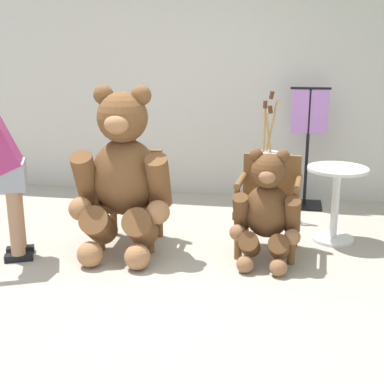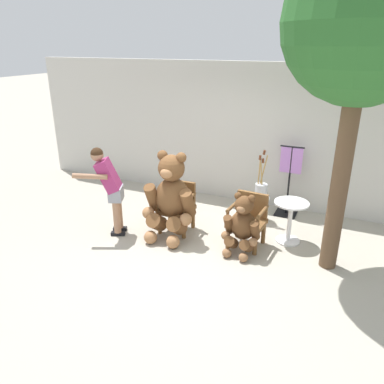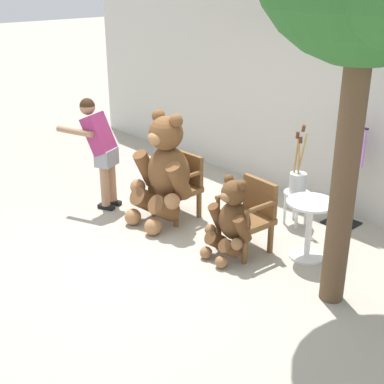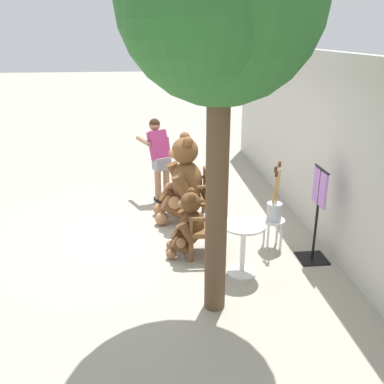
{
  "view_description": "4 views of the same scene",
  "coord_description": "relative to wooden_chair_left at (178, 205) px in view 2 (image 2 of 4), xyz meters",
  "views": [
    {
      "loc": [
        0.79,
        -4.06,
        1.85
      ],
      "look_at": [
        0.04,
        -0.0,
        0.68
      ],
      "focal_mm": 50.0,
      "sensor_mm": 36.0,
      "label": 1
    },
    {
      "loc": [
        2.09,
        -4.79,
        3.13
      ],
      "look_at": [
        -0.26,
        0.35,
        0.86
      ],
      "focal_mm": 35.0,
      "sensor_mm": 36.0,
      "label": 2
    },
    {
      "loc": [
        4.5,
        -3.73,
        3.14
      ],
      "look_at": [
        -0.1,
        0.32,
        0.58
      ],
      "focal_mm": 50.0,
      "sensor_mm": 36.0,
      "label": 3
    },
    {
      "loc": [
        6.16,
        -0.31,
        3.06
      ],
      "look_at": [
        0.36,
        0.36,
        0.86
      ],
      "focal_mm": 40.0,
      "sensor_mm": 36.0,
      "label": 4
    }
  ],
  "objects": [
    {
      "name": "teddy_bear_small",
      "position": [
        1.27,
        -0.29,
        0.02
      ],
      "size": [
        0.59,
        0.57,
        0.99
      ],
      "color": "brown",
      "rests_on": "ground"
    },
    {
      "name": "wooden_chair_left",
      "position": [
        0.0,
        0.0,
        0.0
      ],
      "size": [
        0.58,
        0.54,
        0.86
      ],
      "color": "brown",
      "rests_on": "ground"
    },
    {
      "name": "brush_bucket",
      "position": [
        1.23,
        0.97,
        0.17
      ],
      "size": [
        0.22,
        0.22,
        0.89
      ],
      "color": "silver",
      "rests_on": "white_stool"
    },
    {
      "name": "round_side_table",
      "position": [
        1.89,
        0.36,
        -0.01
      ],
      "size": [
        0.56,
        0.56,
        0.72
      ],
      "color": "white",
      "rests_on": "ground"
    },
    {
      "name": "person_visitor",
      "position": [
        -0.97,
        -0.61,
        0.45
      ],
      "size": [
        0.69,
        0.67,
        1.55
      ],
      "color": "black",
      "rests_on": "ground"
    },
    {
      "name": "wooden_chair_right",
      "position": [
        1.28,
        -0.0,
        0.0
      ],
      "size": [
        0.59,
        0.55,
        0.86
      ],
      "color": "brown",
      "rests_on": "ground"
    },
    {
      "name": "white_stool",
      "position": [
        1.23,
        0.97,
        -0.11
      ],
      "size": [
        0.34,
        0.34,
        0.46
      ],
      "color": "silver",
      "rests_on": "ground"
    },
    {
      "name": "patio_tree",
      "position": [
        2.66,
        -0.18,
        2.81
      ],
      "size": [
        2.07,
        1.98,
        4.33
      ],
      "color": "brown",
      "rests_on": "ground"
    },
    {
      "name": "back_wall",
      "position": [
        0.64,
        1.83,
        0.94
      ],
      "size": [
        10.0,
        0.16,
        2.8
      ],
      "primitive_type": "cube",
      "color": "beige",
      "rests_on": "ground"
    },
    {
      "name": "teddy_bear_large",
      "position": [
        0.01,
        -0.26,
        0.27
      ],
      "size": [
        0.89,
        0.86,
        1.49
      ],
      "color": "brown",
      "rests_on": "ground"
    },
    {
      "name": "clothing_display_stand",
      "position": [
        1.64,
        1.45,
        0.26
      ],
      "size": [
        0.44,
        0.4,
        1.36
      ],
      "color": "black",
      "rests_on": "ground"
    },
    {
      "name": "ground_plane",
      "position": [
        0.64,
        -0.57,
        -0.46
      ],
      "size": [
        60.0,
        60.0,
        0.0
      ],
      "primitive_type": "plane",
      "color": "#A8A091"
    }
  ]
}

